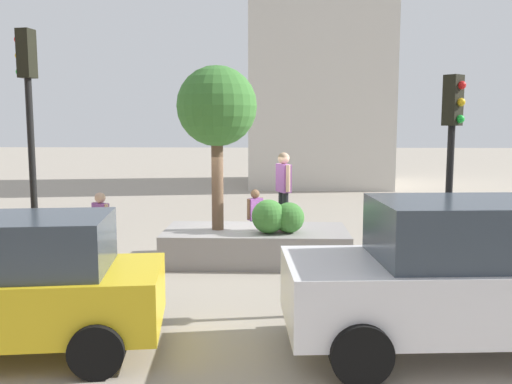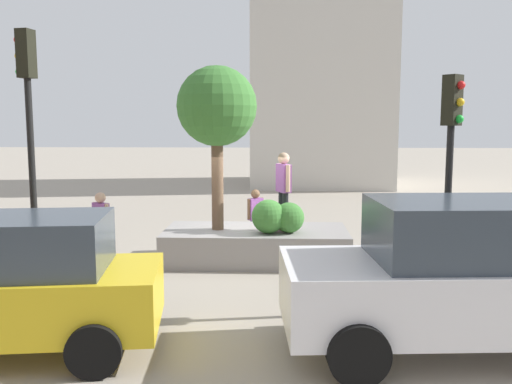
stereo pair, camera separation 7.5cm
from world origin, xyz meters
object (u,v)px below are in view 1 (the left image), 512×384
plaza_tree (217,108)px  traffic_light_median (451,151)px  skateboard (283,228)px  police_car (457,276)px  traffic_light_corner (29,120)px  pedestrian_crossing (255,214)px  taxi_cab (12,285)px  planter_ledge (256,245)px  passerby_with_bag (101,221)px  bystander_watching (414,223)px  skateboarder (284,184)px

plaza_tree → traffic_light_median: 5.58m
traffic_light_median → skateboard: bearing=-49.9°
plaza_tree → police_car: (-3.97, 5.13, -2.51)m
traffic_light_corner → police_car: bearing=163.7°
pedestrian_crossing → traffic_light_median: bearing=125.7°
skateboard → police_car: police_car is taller
skateboard → pedestrian_crossing: pedestrian_crossing is taller
taxi_cab → skateboard: bearing=-125.9°
planter_ledge → taxi_cab: 6.42m
plaza_tree → skateboard: 3.22m
passerby_with_bag → traffic_light_corner: bearing=85.0°
taxi_cab → plaza_tree: bearing=-113.4°
plaza_tree → police_car: 6.95m
traffic_light_corner → pedestrian_crossing: (-3.89, -4.62, -2.45)m
police_car → skateboard: bearing=-64.7°
planter_ledge → passerby_with_bag: bearing=1.8°
bystander_watching → police_car: bearing=82.3°
skateboarder → traffic_light_median: size_ratio=0.43×
planter_ledge → plaza_tree: size_ratio=1.13×
plaza_tree → planter_ledge: bearing=-178.1°
plaza_tree → pedestrian_crossing: (-0.84, -1.54, -2.74)m
police_car → taxi_cab: 6.33m
skateboarder → traffic_light_corner: size_ratio=0.36×
traffic_light_corner → planter_ledge: bearing=-141.9°
taxi_cab → traffic_light_corner: size_ratio=0.91×
police_car → passerby_with_bag: bearing=-36.7°
plaza_tree → skateboarder: size_ratio=2.17×
planter_ledge → traffic_light_median: (-3.46, 3.40, 2.43)m
police_car → traffic_light_median: bearing=-103.0°
skateboard → traffic_light_median: 4.79m
traffic_light_median → traffic_light_corner: bearing=-2.3°
taxi_cab → passerby_with_bag: bearing=-85.3°
pedestrian_crossing → skateboarder: bearing=114.6°
traffic_light_corner → passerby_with_bag: size_ratio=2.99×
planter_ledge → traffic_light_median: traffic_light_median is taller
traffic_light_median → pedestrian_crossing: (3.53, -4.91, -1.92)m
police_car → traffic_light_median: traffic_light_median is taller
plaza_tree → passerby_with_bag: bearing=1.8°
police_car → pedestrian_crossing: police_car is taller
planter_ledge → skateboarder: 1.62m
plaza_tree → taxi_cab: 6.49m
skateboard → traffic_light_median: traffic_light_median is taller
skateboard → traffic_light_corner: traffic_light_corner is taller
traffic_light_corner → pedestrian_crossing: traffic_light_corner is taller
traffic_light_corner → traffic_light_median: (-7.43, 0.29, -0.52)m
plaza_tree → taxi_cab: plaza_tree is taller
planter_ledge → skateboarder: skateboarder is taller
police_car → pedestrian_crossing: (3.13, -6.67, -0.23)m
traffic_light_corner → traffic_light_median: 7.45m
traffic_light_corner → bystander_watching: bearing=-157.7°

